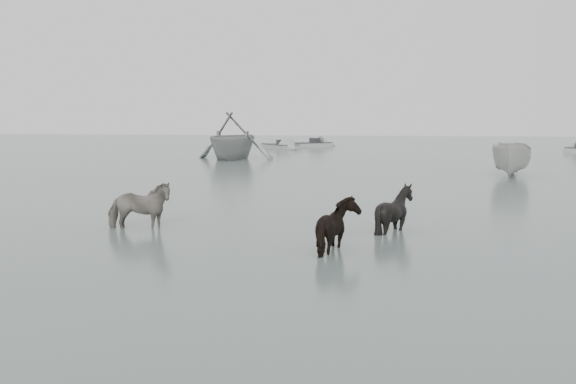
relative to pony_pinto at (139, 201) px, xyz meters
name	(u,v)px	position (x,y,z in m)	size (l,w,h in m)	color
ground	(284,240)	(3.62, -0.92, -0.68)	(140.00, 140.00, 0.00)	#52615F
pony_pinto	(139,201)	(0.00, 0.00, 0.00)	(0.73, 1.61, 1.36)	black
pony_dark	(340,218)	(4.88, -1.81, -0.02)	(1.30, 1.11, 1.31)	black
pony_black	(395,200)	(6.04, 0.62, 0.05)	(1.17, 1.31, 1.45)	black
rowboat_trail	(233,134)	(-3.03, 23.92, 0.83)	(4.95, 5.73, 3.02)	#9A9C9A
boat_small	(513,157)	(11.64, 15.00, 0.17)	(1.65, 4.40, 1.70)	#B7B7B2
skiff_mid	(280,144)	(-1.89, 36.16, -0.30)	(5.02, 1.60, 0.75)	gray
skiff_far	(308,142)	(0.00, 39.32, -0.30)	(5.36, 1.60, 0.75)	#9A9D9B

